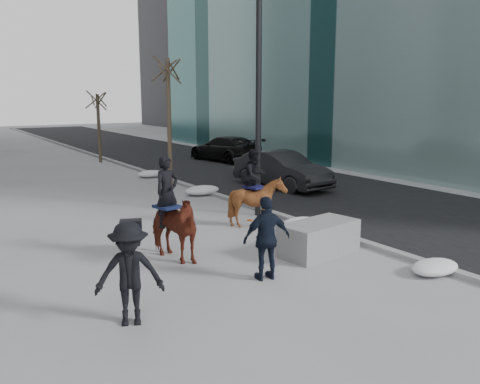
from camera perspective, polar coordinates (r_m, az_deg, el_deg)
ground at (r=11.52m, az=3.25°, el=-8.30°), size 120.00×120.00×0.00m
road at (r=23.40m, az=2.84°, el=1.54°), size 8.00×90.00×0.01m
curb at (r=21.35m, az=-5.95°, el=0.75°), size 0.25×90.00×0.12m
planter at (r=12.38m, az=8.84°, el=-5.14°), size 2.10×1.28×0.79m
car_near at (r=21.03m, az=4.69°, el=2.53°), size 2.08×4.71×1.50m
car_far at (r=29.60m, az=-1.69°, el=4.90°), size 2.80×5.25×1.45m
tree_near at (r=21.08m, az=-7.98°, el=8.35°), size 1.20×1.20×5.80m
tree_far at (r=29.94m, az=-15.58°, el=7.28°), size 1.20×1.20×4.26m
mounted_left at (r=11.78m, az=-7.85°, el=-3.38°), size 1.23×2.01×2.42m
mounted_right at (r=14.63m, az=1.90°, el=-0.48°), size 1.43×1.55×2.26m
feeder at (r=10.48m, az=3.02°, el=-5.22°), size 1.09×0.95×1.75m
camera_crew at (r=8.65m, az=-12.31°, el=-8.91°), size 1.30×1.05×1.75m
lamppost at (r=16.03m, az=1.72°, el=15.19°), size 0.25×2.22×9.09m
snow_piles at (r=17.68m, az=-0.87°, el=-0.95°), size 1.40×16.28×0.36m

